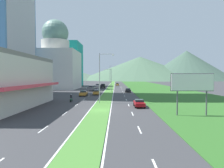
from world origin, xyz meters
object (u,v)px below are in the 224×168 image
object	(u,v)px
street_lamp_near	(101,75)
car_5	(98,85)
car_2	(128,90)
motorcycle_rider	(71,98)
billboard_roadside	(192,84)
street_lamp_mid	(110,79)
car_4	(117,84)
street_lamp_far	(111,75)
pickup_truck_1	(91,88)
pickup_truck_0	(103,86)
car_3	(97,92)
car_0	(139,103)
car_1	(83,93)

from	to	relation	value
street_lamp_near	car_5	distance (m)	61.06
car_2	motorcycle_rider	world-z (taller)	motorcycle_rider
billboard_roadside	street_lamp_mid	bearing A→B (deg)	107.39
car_4	motorcycle_rider	distance (m)	71.41
street_lamp_far	pickup_truck_1	world-z (taller)	street_lamp_far
car_5	pickup_truck_0	size ratio (longest dim) A/B	0.85
car_2	car_5	size ratio (longest dim) A/B	0.87
motorcycle_rider	street_lamp_far	bearing A→B (deg)	-7.44
car_3	car_4	distance (m)	54.75
pickup_truck_0	car_5	bearing A→B (deg)	20.31
pickup_truck_1	car_2	bearing A→B (deg)	-112.52
car_0	car_2	xyz separation A→B (m)	(-0.06, 32.17, 0.02)
car_1	car_3	size ratio (longest dim) A/B	0.88
street_lamp_far	car_1	size ratio (longest dim) A/B	2.71
street_lamp_mid	street_lamp_far	world-z (taller)	street_lamp_far
car_0	pickup_truck_1	world-z (taller)	pickup_truck_1
billboard_roadside	pickup_truck_0	distance (m)	66.16
billboard_roadside	car_4	size ratio (longest dim) A/B	1.44
car_4	pickup_truck_1	distance (m)	40.87
street_lamp_near	street_lamp_far	bearing A→B (deg)	89.59
street_lamp_mid	car_0	world-z (taller)	street_lamp_mid
street_lamp_near	billboard_roadside	distance (m)	18.90
billboard_roadside	car_5	size ratio (longest dim) A/B	1.32
street_lamp_near	billboard_roadside	xyz separation A→B (m)	(13.90, -12.73, -1.38)
pickup_truck_0	pickup_truck_1	xyz separation A→B (m)	(-3.37, -18.19, 0.00)
street_lamp_near	street_lamp_far	xyz separation A→B (m)	(0.40, 56.42, 0.24)
pickup_truck_0	motorcycle_rider	xyz separation A→B (m)	(-3.67, -49.27, -0.24)
billboard_roadside	car_1	world-z (taller)	billboard_roadside
street_lamp_far	car_5	distance (m)	9.67
motorcycle_rider	billboard_roadside	bearing A→B (deg)	-125.26
street_lamp_far	pickup_truck_1	size ratio (longest dim) A/B	2.01
street_lamp_mid	pickup_truck_0	world-z (taller)	street_lamp_mid
street_lamp_near	car_4	distance (m)	72.74
car_2	car_3	bearing A→B (deg)	-47.90
car_4	motorcycle_rider	world-z (taller)	motorcycle_rider
street_lamp_mid	motorcycle_rider	bearing A→B (deg)	-106.44
street_lamp_mid	street_lamp_far	size ratio (longest dim) A/B	0.76
street_lamp_far	pickup_truck_0	bearing A→B (deg)	-123.14
street_lamp_mid	car_0	distance (m)	34.02
street_lamp_far	car_5	world-z (taller)	street_lamp_far
street_lamp_far	pickup_truck_0	world-z (taller)	street_lamp_far
motorcycle_rider	car_3	bearing A→B (deg)	-13.64
pickup_truck_0	pickup_truck_1	distance (m)	18.50
street_lamp_mid	billboard_roadside	bearing A→B (deg)	-72.61
car_0	motorcycle_rider	world-z (taller)	motorcycle_rider
car_1	pickup_truck_0	world-z (taller)	pickup_truck_0
car_0	pickup_truck_0	size ratio (longest dim) A/B	0.81
street_lamp_mid	car_3	world-z (taller)	street_lamp_mid
car_2	street_lamp_near	bearing A→B (deg)	-15.03
car_2	pickup_truck_0	xyz separation A→B (m)	(-10.36, 23.89, 0.25)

